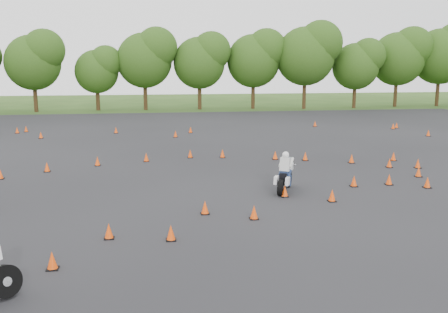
% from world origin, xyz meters
% --- Properties ---
extents(ground, '(140.00, 140.00, 0.00)m').
position_xyz_m(ground, '(0.00, 0.00, 0.00)').
color(ground, '#2D5119').
rests_on(ground, ground).
extents(asphalt_pad, '(62.00, 62.00, 0.00)m').
position_xyz_m(asphalt_pad, '(0.00, 6.00, 0.01)').
color(asphalt_pad, black).
rests_on(asphalt_pad, ground).
extents(treeline, '(86.81, 32.38, 10.60)m').
position_xyz_m(treeline, '(2.46, 34.84, 4.68)').
color(treeline, '#294814').
rests_on(treeline, ground).
extents(traffic_cones, '(36.76, 33.09, 0.45)m').
position_xyz_m(traffic_cones, '(-0.05, 5.58, 0.23)').
color(traffic_cones, '#F5490A').
rests_on(traffic_cones, asphalt_pad).
extents(rider_white, '(1.59, 2.26, 1.69)m').
position_xyz_m(rider_white, '(2.25, 2.23, 0.85)').
color(rider_white, beige).
rests_on(rider_white, ground).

